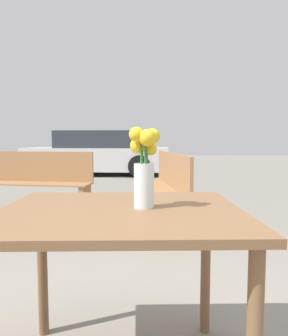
# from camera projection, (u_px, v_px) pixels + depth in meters

# --- Properties ---
(table_front) EXTENTS (1.00, 0.86, 0.73)m
(table_front) POSITION_uv_depth(u_px,v_px,m) (121.00, 233.00, 1.31)
(table_front) COLOR brown
(table_front) RESTS_ON ground_plane
(flower_vase) EXTENTS (0.12, 0.13, 0.32)m
(flower_vase) POSITION_uv_depth(u_px,v_px,m) (144.00, 169.00, 1.31)
(flower_vase) COLOR silver
(flower_vase) RESTS_ON table_front
(bench_near) EXTENTS (1.68, 0.57, 0.85)m
(bench_near) POSITION_uv_depth(u_px,v_px,m) (31.00, 181.00, 4.33)
(bench_near) COLOR #9E7047
(bench_near) RESTS_ON ground_plane
(bench_middle) EXTENTS (0.60, 1.82, 0.85)m
(bench_middle) POSITION_uv_depth(u_px,v_px,m) (165.00, 185.00, 3.88)
(bench_middle) COLOR #9E7047
(bench_middle) RESTS_ON ground_plane
(parked_car) EXTENTS (4.10, 1.83, 1.26)m
(parked_car) POSITION_uv_depth(u_px,v_px,m) (98.00, 154.00, 9.49)
(parked_car) COLOR silver
(parked_car) RESTS_ON ground_plane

